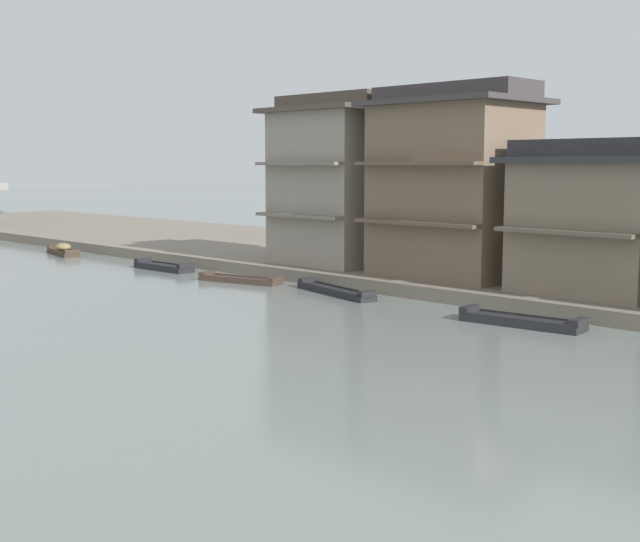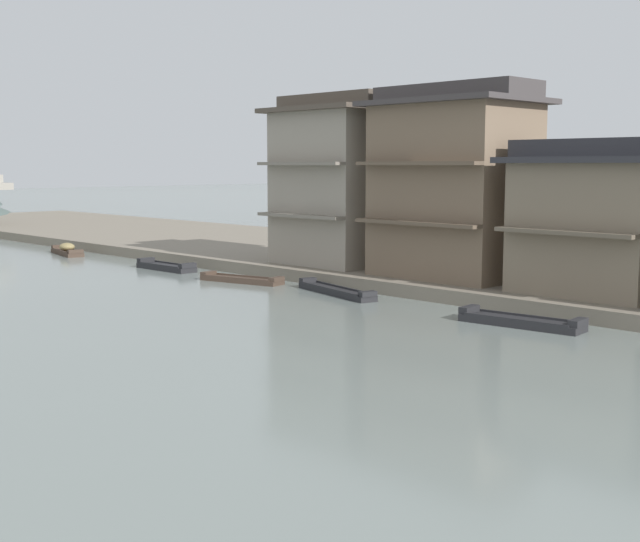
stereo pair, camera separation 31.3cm
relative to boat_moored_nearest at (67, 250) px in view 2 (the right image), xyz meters
The scene contains 9 objects.
riverbank_right 19.34m from the boat_moored_nearest, 56.03° to the right, with size 18.00×110.00×0.61m, color slate.
boat_moored_nearest is the anchor object (origin of this frame).
boat_moored_third 17.92m from the boat_moored_nearest, 90.28° to the right, with size 2.04×4.61×0.40m.
boat_midriver_drifting 23.92m from the boat_moored_nearest, 88.89° to the right, with size 2.05×5.37×0.46m.
boat_midriver_upstream 11.19m from the boat_moored_nearest, 89.82° to the right, with size 1.22×4.23×0.52m.
boat_upstream_distant 33.75m from the boat_moored_nearest, 90.15° to the right, with size 1.60×4.64×0.51m.
house_waterfront_second 34.24m from the boat_moored_nearest, 81.46° to the right, with size 5.15×6.58×6.14m.
house_waterfront_tall 27.49m from the boat_moored_nearest, 78.43° to the right, with size 5.92×7.47×8.74m.
house_waterfront_narrow 20.48m from the boat_moored_nearest, 73.36° to the right, with size 6.47×6.61×8.74m.
Camera 2 is at (-20.47, -3.75, 5.72)m, focal length 47.01 mm.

